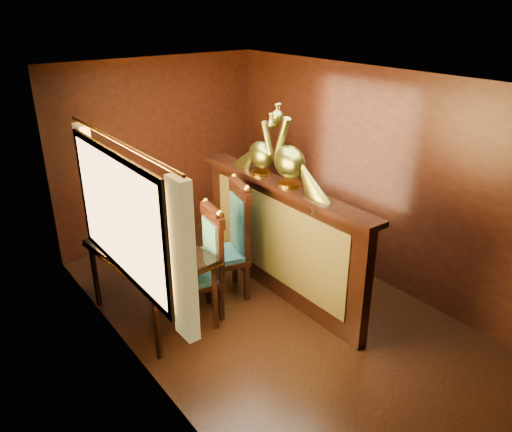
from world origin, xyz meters
The scene contains 8 objects.
ground centered at (0.00, 0.00, 0.00)m, with size 5.00×5.00×0.00m, color black.
room_shell centered at (-0.09, 0.02, 1.58)m, with size 3.04×5.04×2.52m.
partition centered at (0.32, 0.30, 0.71)m, with size 0.26×2.70×1.36m.
dining_table centered at (-1.05, 0.73, 0.74)m, with size 0.97×1.46×1.01m.
chair_left centered at (-0.55, 0.43, 0.66)m, with size 0.53×0.55×1.27m.
chair_right centered at (-0.08, 0.62, 0.72)m, with size 0.61×0.63×1.39m.
peacock_left centered at (0.33, 0.17, 1.78)m, with size 0.26×0.70×0.84m, color #174629, non-canonical shape.
peacock_right centered at (0.33, 0.65, 1.72)m, with size 0.23×0.61×0.72m, color #174629, non-canonical shape.
Camera 1 is at (-2.90, -3.56, 3.16)m, focal length 35.00 mm.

